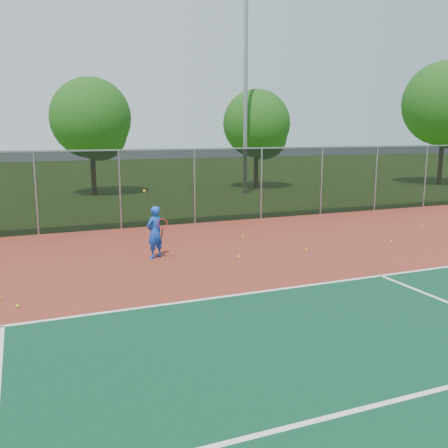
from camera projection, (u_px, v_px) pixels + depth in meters
The scene contains 14 objects.
ground at pixel (401, 330), 9.44m from camera, with size 120.00×120.00×0.00m, color #365C1A.
court_apron at pixel (339, 298), 11.26m from camera, with size 30.00×20.00×0.02m, color maroon.
fence_back at pixel (194, 185), 20.07m from camera, with size 30.00×0.06×3.03m.
tennis_player at pixel (155, 232), 14.64m from camera, with size 0.67×0.71×2.03m.
practice_ball_0 at pixel (392, 241), 16.85m from camera, with size 0.07×0.07×0.07m, color yellow.
practice_ball_1 at pixel (422, 226), 19.51m from camera, with size 0.07×0.07×0.07m, color yellow.
practice_ball_2 at pixel (243, 237), 17.51m from camera, with size 0.07×0.07×0.07m, color yellow.
practice_ball_4 at pixel (306, 250), 15.61m from camera, with size 0.07×0.07×0.07m, color yellow.
practice_ball_6 at pixel (239, 256), 14.79m from camera, with size 0.07×0.07×0.07m, color yellow.
practice_ball_7 at pixel (18, 306), 10.59m from camera, with size 0.07×0.07×0.07m, color yellow.
floodlight_n at pixel (246, 76), 28.80m from camera, with size 0.90×0.40×12.12m.
tree_back_left at pixel (93, 122), 28.60m from camera, with size 4.61×4.61×6.77m.
tree_back_mid at pixel (258, 127), 32.17m from camera, with size 4.34×4.34×6.38m.
tree_back_right at pixel (447, 108), 34.14m from camera, with size 5.76×5.76×8.46m.
Camera 1 is at (-6.47, -6.98, 3.71)m, focal length 40.00 mm.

